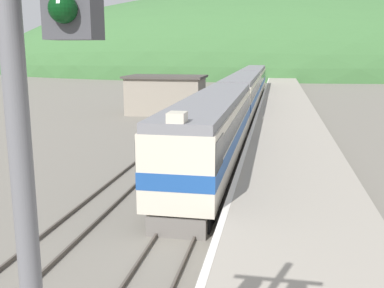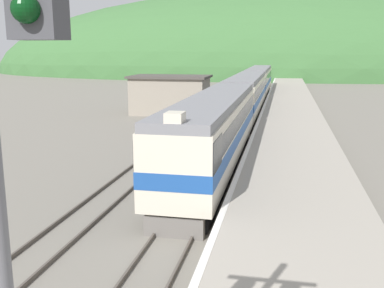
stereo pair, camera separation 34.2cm
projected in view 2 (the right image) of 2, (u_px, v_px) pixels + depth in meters
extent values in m
cube|color=#4C443D|center=(254.00, 95.00, 67.77)|extent=(0.08, 180.00, 0.16)
cube|color=#4C443D|center=(264.00, 95.00, 67.49)|extent=(0.08, 180.00, 0.16)
cube|color=#4C443D|center=(227.00, 95.00, 68.59)|extent=(0.08, 180.00, 0.16)
cube|color=#4C443D|center=(236.00, 95.00, 68.30)|extent=(0.08, 180.00, 0.16)
cube|color=#9E9689|center=(290.00, 110.00, 47.49)|extent=(5.59, 140.00, 1.05)
cube|color=silver|center=(265.00, 105.00, 47.91)|extent=(0.24, 140.00, 0.01)
ellipsoid|color=#3D6B38|center=(272.00, 74.00, 130.31)|extent=(170.00, 76.50, 46.23)
cube|color=gray|center=(170.00, 96.00, 48.20)|extent=(7.86, 4.81, 3.87)
cube|color=#47423D|center=(170.00, 77.00, 47.78)|extent=(8.36, 5.31, 0.24)
cube|color=black|center=(215.00, 162.00, 26.02)|extent=(2.37, 18.92, 0.85)
cube|color=beige|center=(215.00, 129.00, 25.62)|extent=(2.89, 20.13, 3.01)
cube|color=#1E4C99|center=(215.00, 133.00, 25.67)|extent=(2.92, 20.15, 0.66)
cube|color=black|center=(215.00, 118.00, 25.48)|extent=(2.91, 18.92, 0.90)
cube|color=slate|center=(216.00, 99.00, 25.27)|extent=(2.72, 20.13, 0.40)
cube|color=black|center=(180.00, 152.00, 16.92)|extent=(2.93, 2.20, 1.20)
cube|color=beige|center=(175.00, 117.00, 15.98)|extent=(0.64, 0.80, 0.36)
cube|color=slate|center=(174.00, 227.00, 16.57)|extent=(2.25, 0.40, 0.77)
cube|color=black|center=(246.00, 113.00, 46.36)|extent=(2.37, 19.28, 0.85)
cube|color=beige|center=(247.00, 94.00, 45.96)|extent=(2.89, 20.51, 3.01)
cube|color=#1E4C99|center=(247.00, 96.00, 46.01)|extent=(2.92, 20.53, 0.66)
cube|color=black|center=(247.00, 88.00, 45.82)|extent=(2.91, 19.28, 0.90)
cube|color=slate|center=(247.00, 77.00, 45.61)|extent=(2.72, 20.51, 0.40)
cube|color=black|center=(259.00, 93.00, 66.88)|extent=(2.37, 19.28, 0.85)
cube|color=beige|center=(259.00, 80.00, 66.48)|extent=(2.89, 20.51, 3.01)
cube|color=#1E4C99|center=(259.00, 82.00, 66.53)|extent=(2.92, 20.53, 0.66)
cube|color=black|center=(259.00, 76.00, 66.34)|extent=(2.91, 19.28, 0.90)
cube|color=slate|center=(259.00, 69.00, 66.13)|extent=(2.72, 20.51, 0.40)
sphere|color=black|center=(26.00, 9.00, 3.34)|extent=(0.22, 0.22, 0.22)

